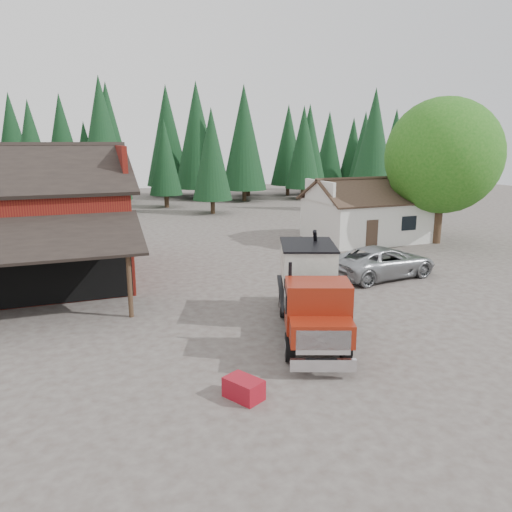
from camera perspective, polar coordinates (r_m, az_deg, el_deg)
name	(u,v)px	position (r m, az deg, el deg)	size (l,w,h in m)	color
ground	(273,316)	(21.26, 1.95, -6.92)	(120.00, 120.00, 0.00)	#483E39
red_barn	(2,231)	(28.84, -27.02, 2.53)	(12.80, 13.63, 7.18)	maroon
farmhouse	(367,217)	(38.06, 12.53, 4.34)	(8.60, 6.42, 4.65)	silver
deciduous_tree	(443,160)	(37.69, 20.61, 10.23)	(8.00, 8.00, 10.20)	#382619
conifer_backdrop	(136,202)	(61.32, -13.51, 5.97)	(76.00, 16.00, 16.00)	#10321B
near_pine_b	(212,154)	(50.33, -5.08, 11.51)	(3.96, 3.96, 10.40)	#382619
near_pine_c	(374,144)	(53.45, 13.30, 12.39)	(4.84, 4.84, 12.40)	#382619
near_pine_d	(102,139)	(52.52, -17.18, 12.70)	(5.28, 5.28, 13.40)	#382619
feed_truck	(311,288)	(19.29, 6.28, -3.71)	(4.98, 8.40, 3.69)	black
silver_car	(383,262)	(27.88, 14.29, -0.64)	(2.80, 6.07, 1.69)	#A2A6AA
equip_box	(244,389)	(14.88, -1.42, -14.90)	(0.70, 1.10, 0.60)	maroon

